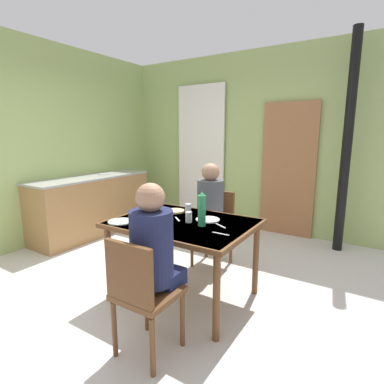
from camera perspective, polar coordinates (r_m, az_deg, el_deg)
name	(u,v)px	position (r m, az deg, el deg)	size (l,w,h in m)	color
ground_plane	(147,286)	(3.27, -8.55, -17.26)	(6.50, 6.50, 0.00)	silver
wall_back	(245,142)	(5.03, 10.06, 9.26)	(4.51, 0.10, 2.80)	#9CB369
wall_left	(61,143)	(4.93, -23.66, 8.48)	(0.10, 3.75, 2.80)	#9FB86A
door_wooden	(288,170)	(4.75, 17.76, 3.96)	(0.80, 0.05, 2.00)	#98633C
stove_pipe_column	(347,145)	(4.33, 27.33, 7.96)	(0.12, 0.12, 2.80)	black
curtain_panel	(201,155)	(5.30, 1.66, 7.07)	(0.90, 0.03, 2.35)	white
kitchen_counter	(92,205)	(4.92, -18.40, -2.36)	(0.61, 1.92, 0.91)	#A47646
dining_table	(183,229)	(2.81, -1.64, -7.01)	(1.27, 0.96, 0.75)	brown
chair_near_diner	(141,291)	(2.16, -9.64, -18.07)	(0.40, 0.40, 0.87)	brown
chair_far_diner	(215,223)	(3.59, 4.37, -5.88)	(0.40, 0.40, 0.87)	brown
person_near_diner	(153,245)	(2.13, -7.41, -9.95)	(0.30, 0.37, 0.77)	#171E43
person_far_diner	(210,202)	(3.41, 3.37, -1.88)	(0.30, 0.37, 0.77)	#434B60
water_bottle_green_near	(202,210)	(2.61, 1.88, -3.38)	(0.07, 0.07, 0.31)	#2E9C5A
serving_bowl_center	(160,213)	(2.96, -6.13, -4.07)	(0.17, 0.17, 0.06)	silver
dinner_plate_near_left	(154,225)	(2.66, -7.20, -6.32)	(0.22, 0.22, 0.01)	white
dinner_plate_near_right	(120,222)	(2.83, -13.44, -5.47)	(0.22, 0.22, 0.01)	white
dinner_plate_far_center	(208,220)	(2.82, 3.00, -5.25)	(0.22, 0.22, 0.01)	white
drinking_glass_by_near_diner	(189,217)	(2.74, -0.64, -4.77)	(0.06, 0.06, 0.10)	silver
drinking_glass_by_far_diner	(188,209)	(3.03, -0.75, -3.19)	(0.06, 0.06, 0.10)	silver
bread_plate_sliced	(175,211)	(3.11, -3.21, -3.63)	(0.19, 0.19, 0.02)	#DBB77A
cutlery_knife_near	(221,234)	(2.45, 5.46, -7.88)	(0.15, 0.02, 0.00)	silver
cutlery_fork_near	(160,207)	(3.34, -6.13, -2.78)	(0.15, 0.02, 0.00)	silver
cutlery_knife_far	(221,226)	(2.66, 5.44, -6.40)	(0.15, 0.02, 0.00)	silver
cutlery_fork_far	(177,219)	(2.85, -2.79, -5.16)	(0.15, 0.02, 0.00)	silver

